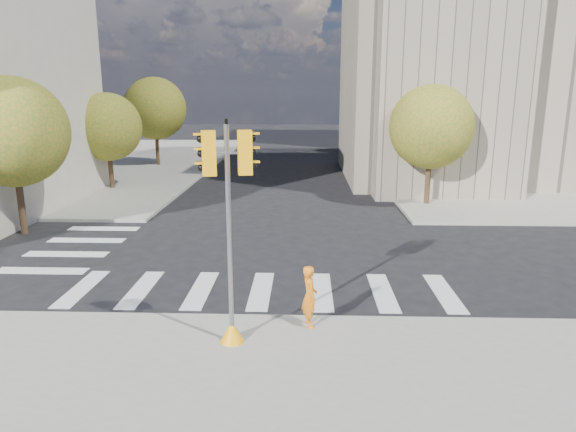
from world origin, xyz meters
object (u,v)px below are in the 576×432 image
object	(u,v)px
lamp_near	(424,113)
lamp_far	(387,107)
photographer	(310,296)
traffic_signal	(230,252)

from	to	relation	value
lamp_near	lamp_far	bearing A→B (deg)	90.00
photographer	traffic_signal	bearing A→B (deg)	102.83
lamp_near	traffic_signal	world-z (taller)	lamp_near
traffic_signal	photographer	size ratio (longest dim) A/B	3.27
lamp_far	photographer	xyz separation A→B (m)	(-6.68, -32.60, -3.66)
lamp_far	photographer	size ratio (longest dim) A/B	5.24
lamp_far	traffic_signal	bearing A→B (deg)	-104.19
traffic_signal	photographer	distance (m)	2.43
lamp_far	photographer	world-z (taller)	lamp_far
lamp_near	photographer	world-z (taller)	lamp_near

